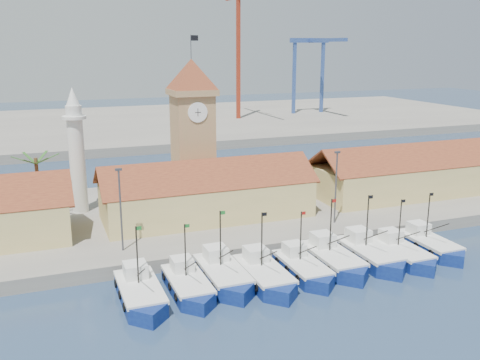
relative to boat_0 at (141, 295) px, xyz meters
name	(u,v)px	position (x,y,z in m)	size (l,w,h in m)	color
ground	(270,292)	(11.96, -2.18, -0.77)	(400.00, 400.00, 0.00)	#1D334E
quay	(199,213)	(11.96, 21.82, -0.02)	(140.00, 32.00, 1.50)	gray
terminal	(111,126)	(11.96, 107.82, 0.23)	(240.00, 80.00, 2.00)	gray
boat_0	(141,295)	(0.00, 0.00, 0.00)	(3.60, 9.87, 7.47)	navy
boat_1	(189,287)	(4.56, 0.24, -0.04)	(3.40, 9.31, 7.04)	navy
boat_2	(224,276)	(8.40, 1.13, 0.02)	(3.69, 10.11, 7.65)	navy
boat_3	(265,277)	(12.17, -0.38, 0.00)	(3.62, 9.93, 7.51)	navy
boat_4	(304,269)	(16.59, -0.07, -0.05)	(3.38, 9.27, 7.01)	navy
boat_5	(334,261)	(20.53, 0.66, 0.03)	(3.73, 10.21, 7.72)	navy
boat_6	(370,256)	(24.95, 0.49, 0.03)	(3.73, 10.23, 7.74)	navy
boat_7	(403,254)	(28.56, -0.32, -0.04)	(3.43, 9.39, 7.11)	navy
boat_8	(431,246)	(33.11, 0.60, -0.03)	(3.46, 9.47, 7.17)	navy
hall_center	(207,198)	(11.96, 17.82, 3.21)	(27.04, 10.13, 7.61)	#DBC278
hall_right	(413,177)	(43.96, 17.82, 3.21)	(31.20, 10.13, 7.61)	#DBC278
clock_tower	(193,129)	(11.96, 23.81, 11.19)	(5.80, 5.80, 22.70)	#9F8251
minaret	(77,150)	(-3.04, 25.82, 8.96)	(3.00, 3.00, 16.30)	silver
palm_tree	(38,184)	(-8.04, 23.82, 5.47)	(5.60, 5.03, 8.39)	brown
lamp_posts	(232,194)	(12.46, 9.82, 5.70)	(80.70, 0.25, 9.03)	#3F3F44
crane_red_right	(240,37)	(48.37, 101.59, 24.52)	(1.00, 31.41, 42.15)	maroon
gantry	(314,55)	(73.96, 104.47, 19.27)	(13.00, 22.00, 23.20)	#304D94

